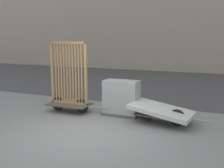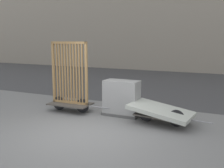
# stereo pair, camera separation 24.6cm
# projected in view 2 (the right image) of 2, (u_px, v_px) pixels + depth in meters

# --- Properties ---
(ground_plane) EXTENTS (60.00, 60.00, 0.00)m
(ground_plane) POSITION_uv_depth(u_px,v_px,m) (86.00, 133.00, 6.44)
(ground_plane) COLOR slate
(road_strip) EXTENTS (56.00, 10.07, 0.01)m
(road_strip) POSITION_uv_depth(u_px,v_px,m) (166.00, 83.00, 13.74)
(road_strip) COLOR #424244
(road_strip) RESTS_ON ground_plane
(bike_cart_with_bedframe) EXTENTS (2.05, 0.79, 2.21)m
(bike_cart_with_bedframe) POSITION_uv_depth(u_px,v_px,m) (70.00, 87.00, 8.27)
(bike_cart_with_bedframe) COLOR #4C4742
(bike_cart_with_bedframe) RESTS_ON ground_plane
(bike_cart_with_mattress) EXTENTS (2.25, 1.23, 0.53)m
(bike_cart_with_mattress) POSITION_uv_depth(u_px,v_px,m) (161.00, 112.00, 7.11)
(bike_cart_with_mattress) COLOR #4C4742
(bike_cart_with_mattress) RESTS_ON ground_plane
(utility_cabinet) EXTENTS (1.10, 0.60, 1.06)m
(utility_cabinet) POSITION_uv_depth(u_px,v_px,m) (122.00, 99.00, 7.90)
(utility_cabinet) COLOR #4C4C4C
(utility_cabinet) RESTS_ON ground_plane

